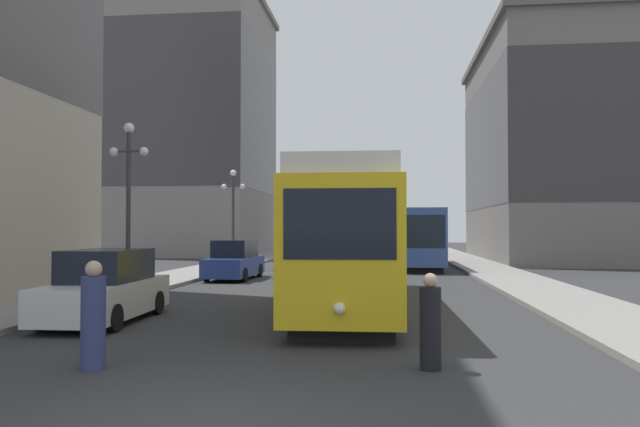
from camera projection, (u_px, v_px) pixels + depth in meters
name	position (u px, v px, depth m)	size (l,w,h in m)	color
sidewalk_left	(259.00, 258.00, 47.62)	(3.09, 120.00, 0.15)	gray
sidewalk_right	(462.00, 259.00, 45.92)	(3.09, 120.00, 0.15)	gray
streetcar	(352.00, 237.00, 18.91)	(2.93, 14.29, 3.89)	black
transit_bus	(417.00, 235.00, 36.90)	(2.60, 11.30, 3.45)	black
parked_car_left_near	(106.00, 288.00, 15.42)	(2.03, 4.75, 1.82)	black
parked_car_left_mid	(235.00, 261.00, 28.46)	(1.98, 4.77, 1.82)	black
pedestrian_crossing_near	(93.00, 319.00, 10.22)	(0.41, 0.41, 1.81)	navy
pedestrian_crossing_far	(430.00, 325.00, 10.16)	(0.36, 0.36, 1.61)	black
lamp_post_left_near	(129.00, 181.00, 21.31)	(1.41, 0.36, 5.91)	#333338
lamp_post_left_far	(233.00, 203.00, 35.81)	(1.41, 0.36, 5.66)	#333338
building_left_corner	(196.00, 123.00, 56.46)	(12.84, 16.02, 23.57)	gray
building_right_corner	(556.00, 149.00, 45.54)	(11.30, 20.27, 16.13)	slate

